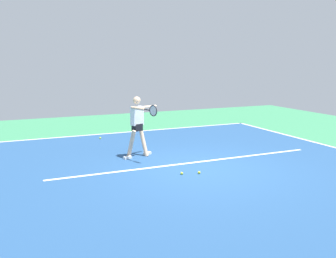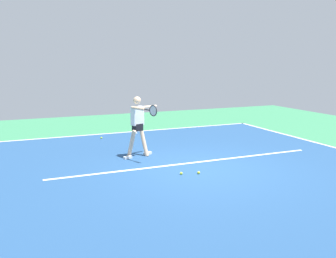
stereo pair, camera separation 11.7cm
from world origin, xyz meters
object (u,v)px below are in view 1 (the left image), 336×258
at_px(tennis_player, 138,123).
at_px(tennis_ball_near_service_line, 199,173).
at_px(tennis_ball_by_baseline, 100,138).
at_px(tennis_ball_far_corner, 182,173).

relative_size(tennis_player, tennis_ball_near_service_line, 25.85).
bearing_deg(tennis_ball_by_baseline, tennis_ball_far_corner, 98.81).
height_order(tennis_player, tennis_ball_near_service_line, tennis_player).
bearing_deg(tennis_ball_far_corner, tennis_player, -79.59).
xyz_separation_m(tennis_ball_near_service_line, tennis_ball_far_corner, (0.41, -0.11, 0.00)).
distance_m(tennis_ball_by_baseline, tennis_ball_far_corner, 4.93).
bearing_deg(tennis_ball_near_service_line, tennis_ball_by_baseline, -76.89).
relative_size(tennis_ball_near_service_line, tennis_ball_far_corner, 1.00).
bearing_deg(tennis_ball_far_corner, tennis_ball_near_service_line, 164.57).
height_order(tennis_ball_by_baseline, tennis_ball_near_service_line, same).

